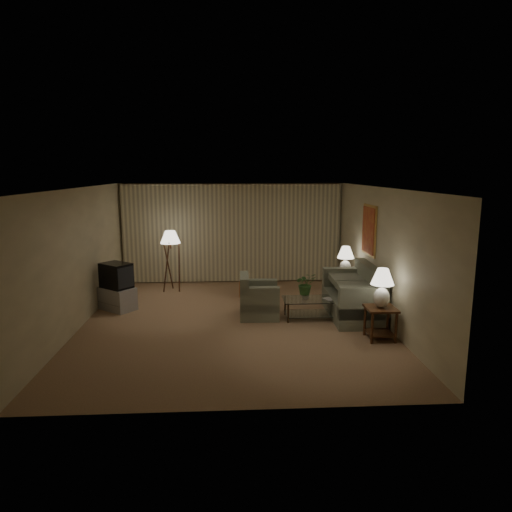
{
  "coord_description": "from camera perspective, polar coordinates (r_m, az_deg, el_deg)",
  "views": [
    {
      "loc": [
        -0.06,
        -8.89,
        3.03
      ],
      "look_at": [
        0.49,
        0.6,
        1.24
      ],
      "focal_mm": 32.0,
      "sensor_mm": 36.0,
      "label": 1
    }
  ],
  "objects": [
    {
      "name": "side_table_near",
      "position": [
        8.63,
        15.29,
        -7.42
      ],
      "size": [
        0.53,
        0.53,
        0.6
      ],
      "color": "#381D0F",
      "rests_on": "ground"
    },
    {
      "name": "vase",
      "position": [
        9.49,
        6.19,
        -4.94
      ],
      "size": [
        0.19,
        0.19,
        0.15
      ],
      "primitive_type": "imported",
      "rotation": [
        0.0,
        0.0,
        0.42
      ],
      "color": "white",
      "rests_on": "coffee_table"
    },
    {
      "name": "side_table_far",
      "position": [
        11.03,
        11.02,
        -3.34
      ],
      "size": [
        0.51,
        0.43,
        0.6
      ],
      "color": "#381D0F",
      "rests_on": "ground"
    },
    {
      "name": "armchair",
      "position": [
        9.61,
        0.39,
        -5.52
      ],
      "size": [
        0.88,
        0.84,
        0.71
      ],
      "rotation": [
        0.0,
        0.0,
        1.54
      ],
      "color": "gray",
      "rests_on": "ground"
    },
    {
      "name": "floor_lamp",
      "position": [
        11.71,
        -10.57,
        -0.46
      ],
      "size": [
        0.5,
        0.5,
        1.55
      ],
      "color": "#381D0F",
      "rests_on": "ground"
    },
    {
      "name": "table_lamp_far",
      "position": [
        10.9,
        11.14,
        -0.26
      ],
      "size": [
        0.4,
        0.4,
        0.69
      ],
      "color": "white",
      "rests_on": "side_table_far"
    },
    {
      "name": "ground",
      "position": [
        9.39,
        -2.81,
        -8.19
      ],
      "size": [
        7.0,
        7.0,
        0.0
      ],
      "primitive_type": "plane",
      "color": "tan",
      "rests_on": "ground"
    },
    {
      "name": "sofa",
      "position": [
        9.81,
        11.97,
        -4.99
      ],
      "size": [
        1.96,
        1.05,
        0.85
      ],
      "rotation": [
        0.0,
        0.0,
        -1.6
      ],
      "color": "gray",
      "rests_on": "ground"
    },
    {
      "name": "flowers",
      "position": [
        9.41,
        6.23,
        -3.14
      ],
      "size": [
        0.45,
        0.4,
        0.46
      ],
      "primitive_type": "imported",
      "rotation": [
        0.0,
        0.0,
        0.12
      ],
      "color": "#3A6E31",
      "rests_on": "vase"
    },
    {
      "name": "crt_tv",
      "position": [
        10.42,
        -17.07,
        -2.34
      ],
      "size": [
        1.08,
        1.07,
        0.54
      ],
      "primitive_type": "cube",
      "rotation": [
        0.0,
        0.0,
        -0.67
      ],
      "color": "black",
      "rests_on": "tv_cabinet"
    },
    {
      "name": "tv_cabinet",
      "position": [
        10.55,
        -16.92,
        -5.1
      ],
      "size": [
        1.25,
        1.24,
        0.5
      ],
      "primitive_type": "cube",
      "rotation": [
        0.0,
        0.0,
        -0.67
      ],
      "color": "#A3A2A5",
      "rests_on": "ground"
    },
    {
      "name": "ottoman",
      "position": [
        11.13,
        -0.7,
        -4.16
      ],
      "size": [
        0.69,
        0.69,
        0.37
      ],
      "primitive_type": "cylinder",
      "rotation": [
        0.0,
        0.0,
        -0.28
      ],
      "color": "#B1633C",
      "rests_on": "ground"
    },
    {
      "name": "table_lamp_near",
      "position": [
        8.46,
        15.5,
        -3.45
      ],
      "size": [
        0.42,
        0.42,
        0.72
      ],
      "color": "white",
      "rests_on": "side_table_near"
    },
    {
      "name": "book",
      "position": [
        9.48,
        8.68,
        -5.42
      ],
      "size": [
        0.27,
        0.3,
        0.02
      ],
      "primitive_type": "imported",
      "rotation": [
        0.0,
        0.0,
        0.43
      ],
      "color": "olive",
      "rests_on": "coffee_table"
    },
    {
      "name": "room_shell",
      "position": [
        10.48,
        -2.85,
        3.61
      ],
      "size": [
        6.04,
        7.02,
        2.72
      ],
      "color": "beige",
      "rests_on": "ground"
    },
    {
      "name": "coffee_table",
      "position": [
        9.57,
        7.05,
        -6.14
      ],
      "size": [
        1.21,
        0.66,
        0.41
      ],
      "color": "silver",
      "rests_on": "ground"
    }
  ]
}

